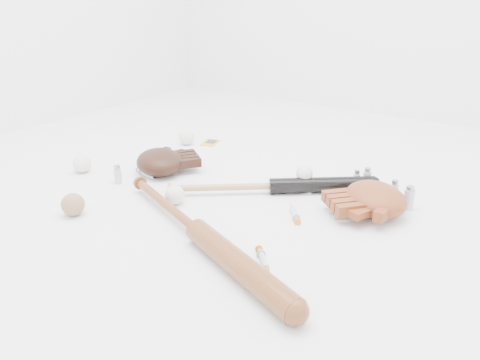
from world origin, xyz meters
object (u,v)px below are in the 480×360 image
Objects in this scene: bat_wood at (198,231)px; pedestal at (304,186)px; bat_dark at (272,186)px; glove_dark at (160,161)px.

bat_wood is 0.54m from pedestal.
bat_dark is at bearing -132.18° from pedestal.
glove_dark reaches higher than bat_wood.
bat_dark is 2.97× the size of glove_dark.
pedestal is at bearing 53.03° from glove_dark.
bat_dark is 0.85× the size of bat_wood.
glove_dark is 0.61m from pedestal.
glove_dark is at bearing 151.12° from bat_dark.
bat_wood is (-0.00, -0.44, 0.01)m from bat_dark.
bat_dark is 12.36× the size of pedestal.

